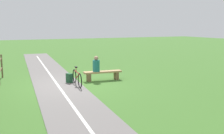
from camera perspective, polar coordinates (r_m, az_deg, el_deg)
name	(u,v)px	position (r m, az deg, el deg)	size (l,w,h in m)	color
ground_plane	(72,85)	(11.89, -8.77, -3.86)	(80.00, 80.00, 0.00)	#3D6B28
paved_path	(79,115)	(7.95, -7.18, -10.34)	(2.07, 36.00, 0.02)	#66605E
path_centre_line	(79,115)	(7.94, -7.18, -10.27)	(0.10, 32.00, 0.00)	silver
bench	(103,74)	(12.68, -2.04, -1.49)	(1.89, 0.56, 0.45)	#A88456
person_seated	(96,65)	(12.52, -3.46, 0.48)	(0.36, 0.36, 0.75)	#1E6B66
bicycle	(77,78)	(11.66, -7.63, -2.36)	(0.18, 1.70, 0.83)	black
backpack	(69,78)	(12.27, -9.27, -2.43)	(0.30, 0.33, 0.44)	#1E4C2D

